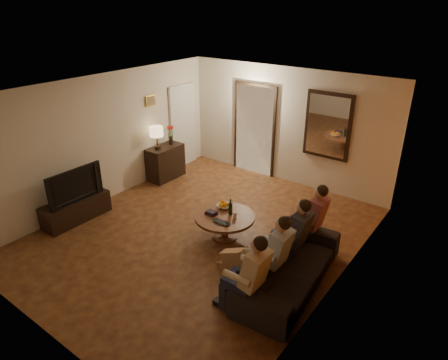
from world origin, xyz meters
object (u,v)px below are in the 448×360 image
Objects in this scene: person_a at (251,280)px; person_d at (312,222)px; tv at (72,184)px; person_c at (294,239)px; person_b at (274,258)px; dog at (235,258)px; wine_bottle at (231,206)px; tv_stand at (76,209)px; laptop at (220,223)px; dresser at (166,162)px; coffee_table at (225,227)px; bowl at (224,206)px; table_lamp at (157,138)px; sofa at (289,266)px.

person_d is at bearing 90.00° from person_a.
tv is 4.23m from person_c.
person_a is 1.00× the size of person_b.
person_b reaches higher than dog.
wine_bottle is (-1.37, 1.45, 0.01)m from person_a.
tv_stand is 1.16× the size of tv.
dog is 0.78m from laptop.
person_b is 1.00× the size of person_d.
person_a reaches higher than dresser.
person_a is at bearing -32.47° from dresser.
coffee_table is (2.67, 1.19, -0.53)m from tv.
person_a reaches higher than tv_stand.
tv_stand is at bearing -150.46° from bowl.
tv is at bearing -154.61° from wine_bottle.
dresser is 0.70m from table_lamp.
sofa is at bearing -21.39° from bowl.
table_lamp is 4.49m from person_b.
tv_stand is 2.93m from coffee_table.
person_c is 1.64m from bowl.
table_lamp reaches higher than person_b.
sofa is 7.15× the size of wine_bottle.
dresser is at bearing 151.67° from dog.
tv is 4.10m from person_a.
person_d is (4.09, -0.58, -0.45)m from table_lamp.
laptop is at bearing 160.56° from person_b.
person_d reaches higher than wine_bottle.
table_lamp is 1.64× the size of laptop.
coffee_table is at bearing -162.25° from person_d.
table_lamp is at bearing 153.43° from laptop.
table_lamp reaches higher than sofa.
wine_bottle reaches higher than dog.
sofa is (4.19, 0.75, 0.11)m from tv_stand.
sofa is at bearing -83.66° from person_d.
sofa is at bearing -20.37° from wine_bottle.
dog is (3.39, -1.97, -0.11)m from dresser.
coffee_table is 0.40m from wine_bottle.
sofa is 0.84m from dog.
sofa is at bearing -71.57° from person_c.
bowl is at bearing -18.18° from table_lamp.
coffee_table is at bearing 174.14° from person_c.
dresser is at bearing 161.06° from person_c.
wine_bottle is (2.72, 1.29, 0.39)m from tv_stand.
person_b is at bearing 6.23° from tv_stand.
dresser is 2.97m from wine_bottle.
tv_stand is 3.43m from dog.
dog is (-0.70, 0.63, -0.32)m from person_a.
dresser is 0.83× the size of coffee_table.
person_d is 1.13× the size of coffee_table.
laptop is at bearing 147.03° from dog.
person_c is 1.00× the size of person_d.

